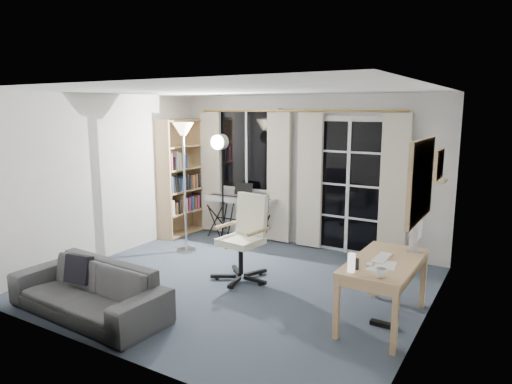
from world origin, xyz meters
TOP-DOWN VIEW (x-y plane):
  - floor at (0.00, 0.00)m, footprint 4.50×4.00m
  - window at (-1.05, 1.97)m, footprint 1.20×0.08m
  - french_door at (0.75, 1.97)m, footprint 1.32×0.09m
  - curtains at (-0.14, 1.88)m, footprint 3.60×0.07m
  - bookshelf at (-2.13, 1.46)m, footprint 0.34×0.94m
  - torchiere_lamp at (-1.40, 0.72)m, footprint 0.39×0.39m
  - keyboard_piano at (-1.01, 1.70)m, footprint 1.25×0.65m
  - studio_light at (-1.06, 1.19)m, footprint 0.32×0.37m
  - office_chair at (-0.00, 0.26)m, footprint 0.75×0.76m
  - desk at (1.88, -0.11)m, footprint 0.64×1.26m
  - monitor at (2.08, 0.34)m, footprint 0.16×0.48m
  - desk_clutter at (1.82, -0.32)m, footprint 0.40×0.76m
  - mug at (1.98, -0.61)m, footprint 0.11×0.09m
  - wall_mirror at (2.22, -0.35)m, footprint 0.04×0.94m
  - framed_print at (2.23, 0.55)m, footprint 0.03×0.42m
  - wall_shelf at (2.16, 1.05)m, footprint 0.16×0.30m
  - sofa at (-0.88, -1.55)m, footprint 1.89×0.63m

SIDE VIEW (x-z plane):
  - floor at x=0.00m, z-range -0.02..0.00m
  - sofa at x=-0.88m, z-range 0.00..0.73m
  - desk_clutter at x=1.82m, z-range 0.10..0.95m
  - desk at x=1.88m, z-range 0.25..0.92m
  - office_chair at x=0.00m, z-range 0.10..1.20m
  - keyboard_piano at x=-1.01m, z-range 0.23..1.13m
  - mug at x=1.98m, z-range 0.67..0.78m
  - monitor at x=2.08m, z-range 0.71..1.13m
  - bookshelf at x=-2.13m, z-range -0.05..1.97m
  - french_door at x=0.75m, z-range -0.03..2.08m
  - curtains at x=-0.14m, z-range 0.03..2.16m
  - wall_shelf at x=2.16m, z-range 1.32..1.50m
  - studio_light at x=-1.06m, z-range 0.55..2.39m
  - window at x=-1.05m, z-range 0.80..2.20m
  - wall_mirror at x=2.22m, z-range 1.18..1.92m
  - torchiere_lamp at x=-1.40m, z-range 0.60..2.59m
  - framed_print at x=2.23m, z-range 1.44..1.76m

